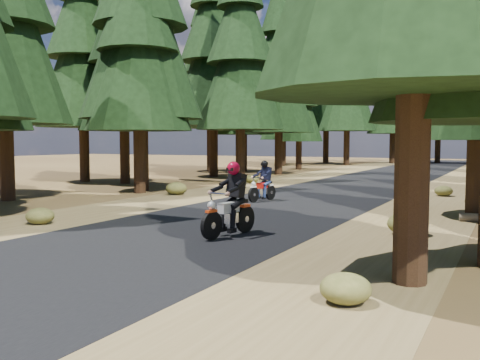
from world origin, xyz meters
name	(u,v)px	position (x,y,z in m)	size (l,w,h in m)	color
ground	(214,225)	(0.00, 0.00, 0.00)	(120.00, 120.00, 0.00)	#483219
road	(286,205)	(0.00, 5.00, 0.01)	(6.00, 100.00, 0.01)	black
shoulder_l	(176,198)	(-4.60, 5.00, 0.00)	(3.20, 100.00, 0.01)	brown
shoulder_r	(423,213)	(4.60, 5.00, 0.00)	(3.20, 100.00, 0.01)	brown
pine_forest	(387,47)	(-0.02, 21.05, 7.89)	(34.59, 55.08, 16.32)	black
understory_shrubs	(393,196)	(3.22, 7.18, 0.26)	(13.30, 28.96, 0.64)	#474C1E
rider_lead	(229,212)	(1.17, -1.34, 0.58)	(0.91, 2.02, 1.74)	beige
rider_follow	(262,188)	(-1.21, 5.65, 0.51)	(0.80, 1.75, 1.50)	#AA120B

